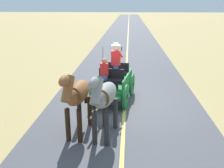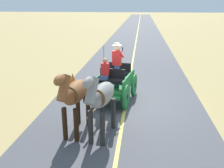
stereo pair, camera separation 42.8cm
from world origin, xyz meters
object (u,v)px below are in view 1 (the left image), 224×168
Objects in this scene: horse_near_side at (104,97)px; traffic_cone at (69,78)px; horse_off_side at (77,95)px; horse_drawn_carriage at (114,82)px.

horse_near_side reaches higher than traffic_cone.
horse_near_side is 0.85m from horse_off_side.
horse_drawn_carriage is 3.36m from traffic_cone.
horse_off_side is at bearing 72.52° from horse_drawn_carriage.
traffic_cone is at bearing -42.41° from horse_drawn_carriage.
traffic_cone is (2.45, -2.24, -0.57)m from horse_drawn_carriage.
horse_off_side is (0.84, -0.14, 0.00)m from horse_near_side.
horse_near_side and horse_off_side have the same top height.
horse_near_side is 5.90m from traffic_cone.
horse_near_side is 1.00× the size of horse_off_side.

